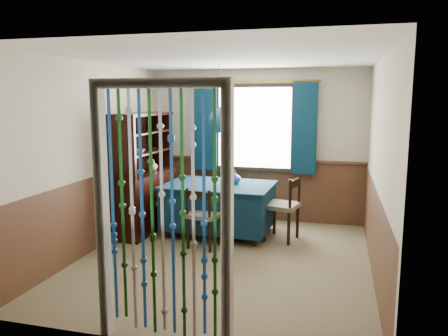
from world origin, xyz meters
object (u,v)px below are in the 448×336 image
(bowl_shelf, at_px, (138,151))
(chair_left, at_px, (161,202))
(chair_right, at_px, (284,206))
(vase_table, at_px, (234,178))
(chair_near, at_px, (203,216))
(pendant_lamp, at_px, (219,120))
(sideboard, at_px, (143,190))
(chair_far, at_px, (228,196))
(dining_table, at_px, (219,205))
(vase_sideboard, at_px, (153,165))

(bowl_shelf, bearing_deg, chair_left, 64.58)
(chair_right, xyz_separation_m, vase_table, (-0.76, 0.11, 0.36))
(chair_near, bearing_deg, pendant_lamp, 97.35)
(vase_table, bearing_deg, chair_right, -8.61)
(chair_near, height_order, sideboard, sideboard)
(chair_right, distance_m, bowl_shelf, 2.26)
(chair_far, relative_size, pendant_lamp, 0.84)
(pendant_lamp, bearing_deg, chair_near, -93.44)
(chair_left, xyz_separation_m, bowl_shelf, (-0.18, -0.37, 0.83))
(chair_left, bearing_deg, dining_table, 97.55)
(sideboard, bearing_deg, pendant_lamp, 6.78)
(dining_table, bearing_deg, sideboard, -173.47)
(chair_left, xyz_separation_m, chair_right, (1.93, -0.06, 0.06))
(chair_right, relative_size, vase_table, 5.11)
(chair_left, distance_m, pendant_lamp, 1.59)
(chair_right, bearing_deg, vase_sideboard, 97.89)
(pendant_lamp, distance_m, vase_sideboard, 1.34)
(chair_right, distance_m, vase_sideboard, 2.17)
(chair_near, distance_m, vase_table, 0.87)
(sideboard, bearing_deg, dining_table, 6.78)
(chair_far, xyz_separation_m, chair_left, (-0.93, -0.62, -0.01))
(chair_left, bearing_deg, vase_table, 101.78)
(chair_near, relative_size, pendant_lamp, 0.86)
(chair_right, xyz_separation_m, bowl_shelf, (-2.10, -0.31, 0.77))
(chair_near, bearing_deg, chair_left, 154.21)
(dining_table, distance_m, vase_table, 0.47)
(dining_table, relative_size, chair_right, 1.75)
(vase_sideboard, bearing_deg, chair_right, -5.24)
(bowl_shelf, bearing_deg, vase_sideboard, 90.00)
(chair_left, bearing_deg, chair_right, 97.37)
(chair_left, height_order, bowl_shelf, bowl_shelf)
(chair_far, bearing_deg, chair_right, 142.48)
(sideboard, height_order, pendant_lamp, pendant_lamp)
(chair_near, bearing_deg, chair_far, 99.98)
(chair_left, relative_size, pendant_lamp, 0.82)
(dining_table, bearing_deg, chair_left, -179.60)
(dining_table, xyz_separation_m, chair_near, (-0.04, -0.65, 0.01))
(vase_table, bearing_deg, pendant_lamp, -159.85)
(vase_sideboard, bearing_deg, pendant_lamp, -7.99)
(vase_table, bearing_deg, chair_left, -177.45)
(dining_table, distance_m, bowl_shelf, 1.44)
(chair_far, bearing_deg, vase_sideboard, 21.20)
(dining_table, xyz_separation_m, chair_right, (0.98, -0.03, 0.05))
(pendant_lamp, height_order, bowl_shelf, pendant_lamp)
(chair_right, relative_size, sideboard, 0.52)
(chair_left, xyz_separation_m, sideboard, (-0.24, -0.12, 0.19))
(sideboard, distance_m, vase_table, 1.43)
(chair_far, height_order, vase_sideboard, vase_sideboard)
(bowl_shelf, bearing_deg, dining_table, 16.95)
(chair_near, bearing_deg, dining_table, 97.35)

